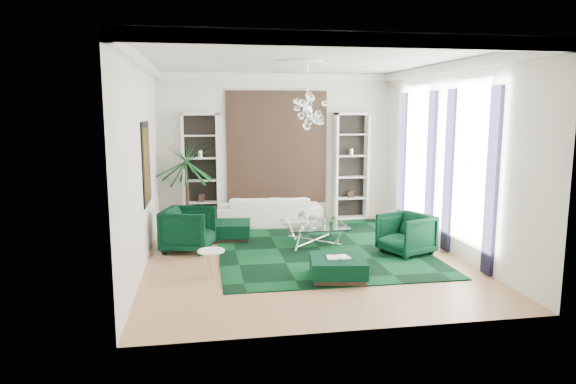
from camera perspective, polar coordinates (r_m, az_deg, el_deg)
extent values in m
cube|color=tan|center=(10.23, 1.62, -7.23)|extent=(6.00, 7.00, 0.02)
cube|color=white|center=(9.87, 1.72, 14.59)|extent=(6.00, 7.00, 0.02)
cube|color=silver|center=(13.31, -1.29, 4.93)|extent=(6.00, 0.02, 3.80)
cube|color=silver|center=(6.49, 7.73, 0.47)|extent=(6.00, 0.02, 3.80)
cube|color=silver|center=(9.74, -16.00, 3.06)|extent=(0.02, 7.00, 3.80)
cube|color=silver|center=(10.86, 17.47, 3.58)|extent=(0.02, 7.00, 3.80)
cylinder|color=white|center=(10.15, 1.38, 14.21)|extent=(0.90, 0.90, 0.05)
cube|color=black|center=(13.26, -1.26, 4.92)|extent=(2.50, 0.06, 2.80)
cube|color=black|center=(10.33, -15.41, 3.13)|extent=(0.04, 1.30, 1.60)
cube|color=white|center=(10.06, 19.69, 3.06)|extent=(0.03, 1.10, 2.90)
cube|color=black|center=(9.40, 21.73, 1.03)|extent=(0.07, 0.30, 3.25)
cube|color=black|center=(10.76, 17.44, 2.19)|extent=(0.07, 0.30, 3.25)
cube|color=white|center=(12.20, 14.20, 4.28)|extent=(0.03, 1.10, 2.90)
cube|color=black|center=(11.50, 15.55, 2.70)|extent=(0.07, 0.30, 3.25)
cube|color=black|center=(12.93, 12.63, 3.48)|extent=(0.07, 0.30, 3.25)
cube|color=black|center=(10.88, 3.38, -6.13)|extent=(4.20, 5.00, 0.02)
imported|color=white|center=(12.84, -2.13, -2.11)|extent=(2.61, 1.18, 0.74)
imported|color=black|center=(10.74, -11.02, -4.09)|extent=(1.20, 1.18, 0.89)
imported|color=black|center=(10.55, 12.98, -4.59)|extent=(1.17, 1.15, 0.82)
cube|color=black|center=(11.58, -6.44, -4.29)|extent=(0.98, 0.98, 0.39)
cube|color=black|center=(8.92, 5.55, -8.42)|extent=(1.06, 1.06, 0.37)
cube|color=white|center=(8.87, 5.57, -7.20)|extent=(0.40, 0.26, 0.03)
cylinder|color=white|center=(9.11, -8.51, -7.85)|extent=(0.60, 0.60, 0.45)
imported|color=#155624|center=(10.85, 4.92, -3.22)|extent=(0.13, 0.11, 0.23)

